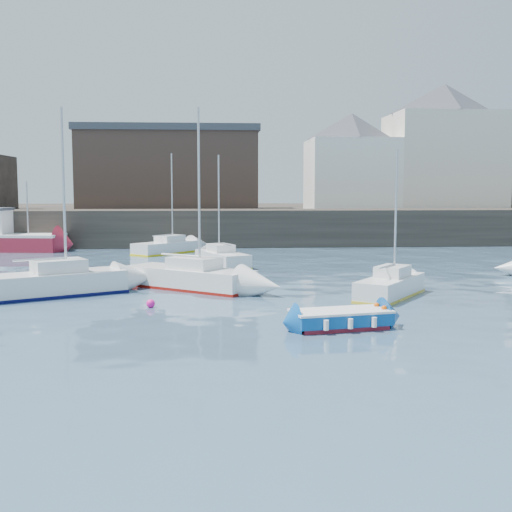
{
  "coord_description": "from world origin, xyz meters",
  "views": [
    {
      "loc": [
        -2.11,
        -18.47,
        4.68
      ],
      "look_at": [
        0.0,
        12.0,
        1.5
      ],
      "focal_mm": 45.0,
      "sensor_mm": 36.0,
      "label": 1
    }
  ],
  "objects": [
    {
      "name": "buoy_mid",
      "position": [
        6.71,
        10.52,
        0.0
      ],
      "size": [
        0.41,
        0.41,
        0.41
      ],
      "primitive_type": "sphere",
      "color": "#FF1491",
      "rests_on": "ground"
    },
    {
      "name": "bldg_east_a",
      "position": [
        20.0,
        42.0,
        8.81
      ],
      "size": [
        13.36,
        13.36,
        11.8
      ],
      "color": "beige",
      "rests_on": "land_strip"
    },
    {
      "name": "fishing_boat",
      "position": [
        -17.79,
        31.54,
        1.02
      ],
      "size": [
        8.33,
        4.13,
        5.29
      ],
      "color": "maroon",
      "rests_on": "ground"
    },
    {
      "name": "sailboat_a",
      "position": [
        -9.12,
        10.09,
        0.58
      ],
      "size": [
        6.53,
        4.84,
        8.24
      ],
      "color": "silver",
      "rests_on": "ground"
    },
    {
      "name": "quay_wall",
      "position": [
        0.0,
        35.0,
        1.5
      ],
      "size": [
        90.0,
        5.0,
        3.0
      ],
      "primitive_type": "cube",
      "color": "#28231E",
      "rests_on": "ground"
    },
    {
      "name": "buoy_near",
      "position": [
        -4.56,
        6.92,
        0.0
      ],
      "size": [
        0.35,
        0.35,
        0.35
      ],
      "primitive_type": "sphere",
      "color": "#FF1491",
      "rests_on": "ground"
    },
    {
      "name": "land_strip",
      "position": [
        0.0,
        53.0,
        1.4
      ],
      "size": [
        90.0,
        32.0,
        2.8
      ],
      "primitive_type": "cube",
      "color": "#28231E",
      "rests_on": "ground"
    },
    {
      "name": "sailboat_c",
      "position": [
        5.66,
        8.71,
        0.49
      ],
      "size": [
        4.11,
        4.86,
        6.41
      ],
      "color": "silver",
      "rests_on": "ground"
    },
    {
      "name": "water",
      "position": [
        0.0,
        0.0,
        0.0
      ],
      "size": [
        220.0,
        220.0,
        0.0
      ],
      "primitive_type": "plane",
      "color": "#2D4760",
      "rests_on": "ground"
    },
    {
      "name": "sailboat_h",
      "position": [
        -5.36,
        28.89,
        0.48
      ],
      "size": [
        5.09,
        5.48,
        7.31
      ],
      "color": "silver",
      "rests_on": "ground"
    },
    {
      "name": "buoy_far",
      "position": [
        -5.34,
        16.77,
        0.0
      ],
      "size": [
        0.41,
        0.41,
        0.41
      ],
      "primitive_type": "sphere",
      "color": "#FF1491",
      "rests_on": "ground"
    },
    {
      "name": "warehouse",
      "position": [
        -6.0,
        43.0,
        6.62
      ],
      "size": [
        16.4,
        10.4,
        7.6
      ],
      "color": "#3D2D26",
      "rests_on": "land_strip"
    },
    {
      "name": "blue_dinghy",
      "position": [
        2.22,
        2.56,
        0.36
      ],
      "size": [
        3.57,
        2.08,
        0.64
      ],
      "color": "maroon",
      "rests_on": "ground"
    },
    {
      "name": "bldg_east_d",
      "position": [
        11.0,
        41.5,
        7.36
      ],
      "size": [
        11.14,
        11.14,
        8.95
      ],
      "color": "white",
      "rests_on": "land_strip"
    },
    {
      "name": "sailboat_f",
      "position": [
        -1.49,
        20.79,
        0.48
      ],
      "size": [
        3.47,
        5.46,
        6.78
      ],
      "color": "silver",
      "rests_on": "ground"
    },
    {
      "name": "sailboat_b",
      "position": [
        -3.17,
        11.73,
        0.55
      ],
      "size": [
        6.48,
        5.59,
        8.4
      ],
      "color": "silver",
      "rests_on": "ground"
    }
  ]
}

